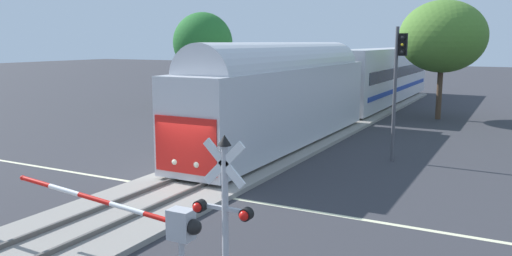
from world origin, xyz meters
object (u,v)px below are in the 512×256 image
commuter_train (348,81)px  crossing_gate_far (195,123)px  crossing_gate_near (158,220)px  pine_left_background (203,43)px  crossing_signal_mast (224,204)px  elm_centre_background (443,37)px  traffic_signal_far_side (398,73)px

commuter_train → crossing_gate_far: (-3.66, -13.62, -1.35)m
crossing_gate_near → crossing_gate_far: crossing_gate_near is taller
crossing_gate_near → pine_left_background: (-17.54, 28.36, 3.96)m
crossing_signal_mast → elm_centre_background: elm_centre_background is taller
elm_centre_background → pine_left_background: bearing=-176.9°
crossing_gate_far → elm_centre_background: elm_centre_background is taller
commuter_train → pine_left_background: pine_left_background is taller
commuter_train → traffic_signal_far_side: (5.95, -11.35, 1.34)m
commuter_train → crossing_gate_near: commuter_train is taller
pine_left_background → commuter_train: bearing=-9.9°
crossing_gate_far → traffic_signal_far_side: bearing=13.3°
commuter_train → crossing_gate_far: commuter_train is taller
traffic_signal_far_side → crossing_signal_mast: bearing=-90.6°
crossing_gate_near → elm_centre_background: bearing=86.2°
crossing_gate_near → crossing_signal_mast: bearing=-10.6°
commuter_train → crossing_gate_far: 14.17m
traffic_signal_far_side → pine_left_background: size_ratio=0.77×
crossing_gate_far → commuter_train: bearing=74.9°
crossing_signal_mast → crossing_gate_far: crossing_signal_mast is taller
crossing_gate_far → elm_centre_background: bearing=61.2°
commuter_train → traffic_signal_far_side: bearing=-62.4°
crossing_gate_near → crossing_signal_mast: (2.02, -0.38, 0.81)m
commuter_train → crossing_signal_mast: commuter_train is taller
elm_centre_background → crossing_gate_far: bearing=-118.8°
pine_left_background → elm_centre_background: (19.48, 1.05, 0.46)m
crossing_signal_mast → pine_left_background: (-19.56, 28.74, 3.15)m
traffic_signal_far_side → elm_centre_background: elm_centre_background is taller
crossing_signal_mast → commuter_train: bearing=102.4°
crossing_gate_near → commuter_train: bearing=98.3°
crossing_gate_near → elm_centre_background: 29.81m
crossing_gate_far → traffic_signal_far_side: (9.61, 2.27, 2.69)m
pine_left_background → elm_centre_background: bearing=3.1°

